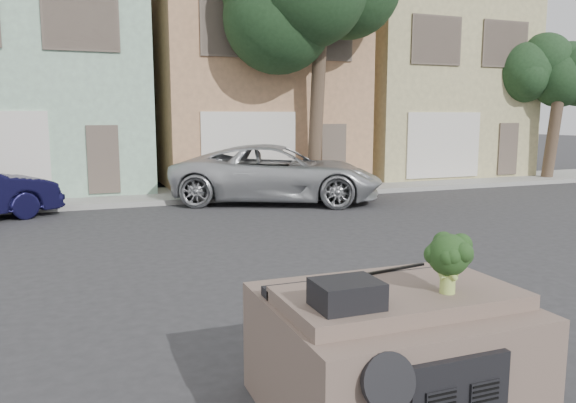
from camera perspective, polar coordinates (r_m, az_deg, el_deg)
ground_plane at (r=7.69m, az=-1.78°, el=-10.33°), size 120.00×120.00×0.00m
sidewalk at (r=17.70m, az=-13.09°, el=0.54°), size 40.00×3.00×0.15m
townhouse_mint at (r=21.43m, az=-24.49°, el=11.29°), size 7.20×8.20×7.55m
townhouse_tan at (r=22.34m, az=-4.49°, el=11.89°), size 7.20×8.20×7.55m
townhouse_beige at (r=25.52m, az=12.19°, el=11.31°), size 7.20×8.20×7.55m
silver_pickup at (r=16.55m, az=-1.09°, el=-0.05°), size 6.69×5.09×1.69m
tree_near at (r=18.32m, az=2.93°, el=14.11°), size 4.40×4.00×8.50m
tree_far at (r=24.10m, az=25.49°, el=9.00°), size 3.20×3.00×6.00m
car_dashboard at (r=4.94m, az=10.15°, el=-14.60°), size 2.00×1.80×1.12m
instrument_hump at (r=4.16m, az=5.98°, el=-9.33°), size 0.48×0.38×0.20m
wiper_arm at (r=5.20m, az=10.80°, el=-6.77°), size 0.69×0.15×0.02m
broccoli at (r=4.59m, az=15.98°, el=-6.03°), size 0.55×0.55×0.49m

